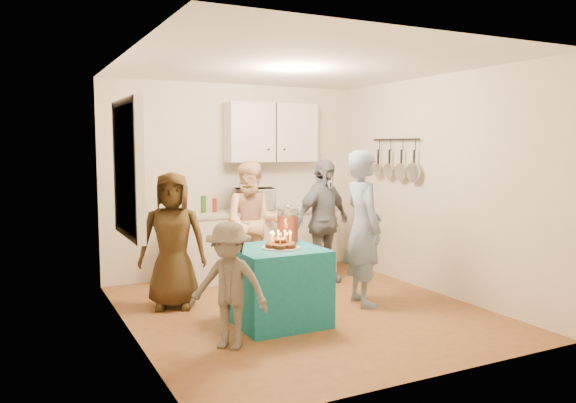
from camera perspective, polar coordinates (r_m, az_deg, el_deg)
name	(u,v)px	position (r m, az deg, el deg)	size (l,w,h in m)	color
floor	(303,310)	(6.17, 1.49, -10.98)	(4.00, 4.00, 0.00)	brown
ceiling	(303,65)	(5.97, 1.55, 13.68)	(4.00, 4.00, 0.00)	white
back_wall	(234,180)	(7.75, -5.49, 2.18)	(3.60, 3.60, 0.00)	silver
left_wall	(129,197)	(5.32, -15.83, 0.41)	(4.00, 4.00, 0.00)	silver
right_wall	(435,185)	(6.96, 14.70, 1.63)	(4.00, 4.00, 0.00)	silver
window_night	(126,169)	(5.61, -16.17, 3.22)	(0.04, 1.00, 1.20)	black
counter	(257,245)	(7.65, -3.21, -4.41)	(2.20, 0.58, 0.86)	white
countertop	(256,212)	(7.58, -3.23, -1.02)	(2.24, 0.62, 0.05)	beige
upper_cabinet	(272,133)	(7.79, -1.67, 7.01)	(1.30, 0.30, 0.80)	white
pot_rack	(394,159)	(7.44, 10.73, 4.28)	(0.12, 1.00, 0.60)	black
microwave	(255,199)	(7.55, -3.42, 0.26)	(0.53, 0.36, 0.29)	white
party_table	(277,285)	(5.67, -1.11, -8.51)	(0.85, 0.85, 0.76)	#126B7A
donut_cake	(281,239)	(5.54, -0.72, -3.87)	(0.38, 0.38, 0.18)	#381C0C
punch_jar	(287,226)	(5.90, -0.05, -2.49)	(0.22, 0.22, 0.34)	red
man_birthday	(363,228)	(6.28, 7.63, -2.68)	(0.63, 0.41, 1.72)	#7B92B4
woman_back_left	(173,240)	(6.24, -11.64, -3.88)	(0.73, 0.47, 1.49)	brown
woman_back_center	(253,223)	(7.18, -3.56, -2.19)	(0.77, 0.60, 1.57)	#FFAD85
woman_back_right	(323,221)	(7.25, 3.58, -2.02)	(0.94, 0.39, 1.60)	black
child_near_left	(229,286)	(4.96, -6.00, -8.49)	(0.72, 0.41, 1.12)	#524B42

